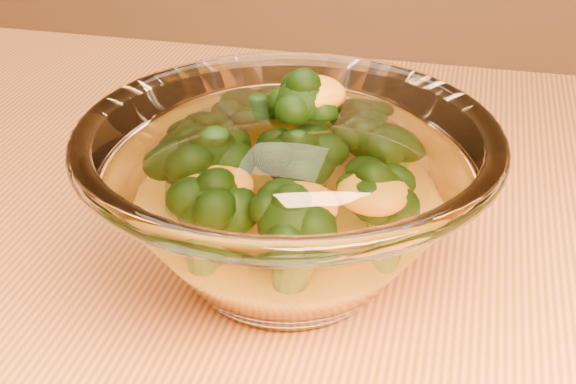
% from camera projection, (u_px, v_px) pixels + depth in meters
% --- Properties ---
extents(glass_bowl, '(0.24, 0.24, 0.11)m').
position_uv_depth(glass_bowl, '(288.00, 200.00, 0.46)').
color(glass_bowl, white).
rests_on(glass_bowl, table).
extents(cheese_sauce, '(0.13, 0.13, 0.04)m').
position_uv_depth(cheese_sauce, '(288.00, 232.00, 0.47)').
color(cheese_sauce, '#FFA315').
rests_on(cheese_sauce, glass_bowl).
extents(broccoli_heap, '(0.15, 0.16, 0.08)m').
position_uv_depth(broccoli_heap, '(281.00, 166.00, 0.47)').
color(broccoli_heap, black).
rests_on(broccoli_heap, cheese_sauce).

